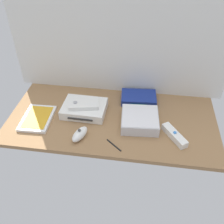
% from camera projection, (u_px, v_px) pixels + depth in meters
% --- Properties ---
extents(ground_plane, '(1.00, 0.48, 0.02)m').
position_uv_depth(ground_plane, '(112.00, 120.00, 1.24)').
color(ground_plane, '#936D47').
rests_on(ground_plane, ground).
extents(back_wall, '(1.10, 0.01, 0.64)m').
position_uv_depth(back_wall, '(119.00, 35.00, 1.22)').
color(back_wall, silver).
rests_on(back_wall, ground).
extents(game_console, '(0.21, 0.17, 0.04)m').
position_uv_depth(game_console, '(84.00, 109.00, 1.26)').
color(game_console, white).
rests_on(game_console, ground_plane).
extents(mini_computer, '(0.18, 0.18, 0.05)m').
position_uv_depth(mini_computer, '(140.00, 120.00, 1.19)').
color(mini_computer, silver).
rests_on(mini_computer, ground_plane).
extents(game_case, '(0.14, 0.19, 0.02)m').
position_uv_depth(game_case, '(38.00, 118.00, 1.23)').
color(game_case, white).
rests_on(game_case, ground_plane).
extents(network_router, '(0.19, 0.13, 0.03)m').
position_uv_depth(network_router, '(139.00, 98.00, 1.34)').
color(network_router, navy).
rests_on(network_router, ground_plane).
extents(remote_wand, '(0.11, 0.14, 0.03)m').
position_uv_depth(remote_wand, '(174.00, 135.00, 1.13)').
color(remote_wand, white).
rests_on(remote_wand, ground_plane).
extents(remote_nunchuk, '(0.08, 0.11, 0.05)m').
position_uv_depth(remote_nunchuk, '(80.00, 134.00, 1.12)').
color(remote_nunchuk, white).
rests_on(remote_nunchuk, ground_plane).
extents(remote_classic_pad, '(0.16, 0.11, 0.02)m').
position_uv_depth(remote_classic_pad, '(84.00, 104.00, 1.24)').
color(remote_classic_pad, white).
rests_on(remote_classic_pad, game_console).
extents(stylus_pen, '(0.07, 0.06, 0.01)m').
position_uv_depth(stylus_pen, '(114.00, 145.00, 1.10)').
color(stylus_pen, black).
rests_on(stylus_pen, ground_plane).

